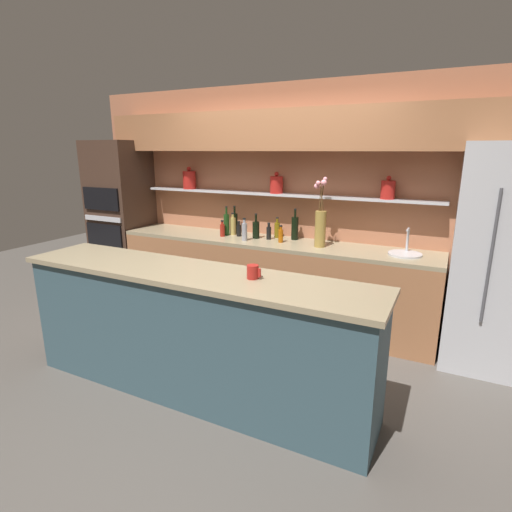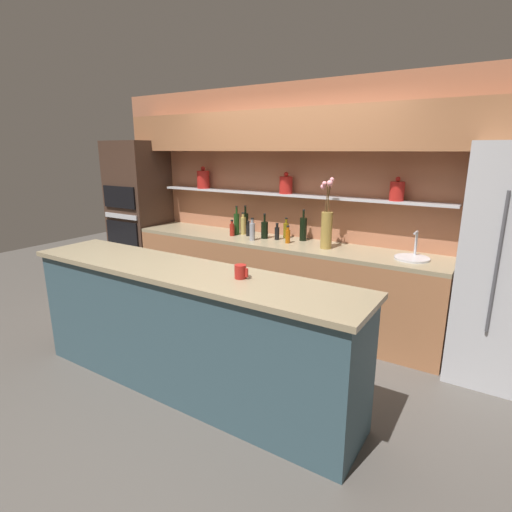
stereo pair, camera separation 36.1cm
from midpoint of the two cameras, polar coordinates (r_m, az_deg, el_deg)
ground_plane at (r=3.72m, az=-2.94°, el=-15.70°), size 12.00×12.00×0.00m
back_wall_unit at (r=4.54m, az=8.16°, el=10.46°), size 5.20×0.44×2.60m
back_counter_unit at (r=4.54m, az=5.16°, el=-3.53°), size 3.61×0.62×0.92m
island_counter at (r=3.22m, az=-6.83°, el=-10.52°), size 2.92×0.61×1.02m
oven_tower at (r=5.70m, az=-14.54°, el=5.48°), size 0.69×0.64×2.01m
flower_vase at (r=4.11m, az=12.57°, el=4.54°), size 0.14×0.15×0.71m
sink_fixture at (r=4.00m, az=23.88°, el=-0.13°), size 0.31×0.31×0.25m
bottle_wine_0 at (r=4.51m, az=3.53°, el=3.77°), size 0.08×0.08×0.28m
bottle_wine_1 at (r=4.45m, az=9.09°, el=3.85°), size 0.08×0.08×0.35m
bottle_sauce_2 at (r=4.46m, az=5.34°, el=3.31°), size 0.05×0.05×0.19m
bottle_sauce_3 at (r=4.31m, az=6.97°, el=2.86°), size 0.05×0.05×0.19m
bottle_wine_4 at (r=4.71m, az=-0.58°, el=4.63°), size 0.07×0.07×0.34m
bottle_oil_5 at (r=4.55m, az=6.59°, el=3.68°), size 0.06×0.06×0.24m
bottle_sauce_6 at (r=4.64m, az=1.12°, el=3.76°), size 0.05×0.05×0.18m
bottle_sauce_7 at (r=4.65m, az=-1.23°, el=3.83°), size 0.06×0.06×0.19m
bottle_spirit_8 at (r=4.40m, az=1.80°, el=3.57°), size 0.06×0.06×0.25m
bottle_spirit_9 at (r=4.73m, az=0.33°, el=4.40°), size 0.07×0.07×0.26m
bottle_wine_10 at (r=4.81m, az=0.63°, el=4.78°), size 0.07×0.07×0.33m
coffee_mug at (r=2.78m, az=1.49°, el=-2.30°), size 0.10×0.08×0.10m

